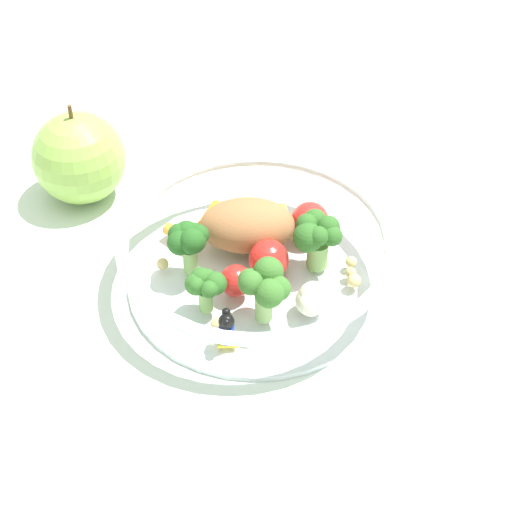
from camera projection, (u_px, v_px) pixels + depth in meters
ground_plane at (251, 263)px, 0.64m from camera, size 2.40×2.40×0.00m
food_container at (257, 253)px, 0.61m from camera, size 0.22×0.22×0.06m
loose_apple at (79, 158)px, 0.68m from camera, size 0.08×0.08×0.10m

